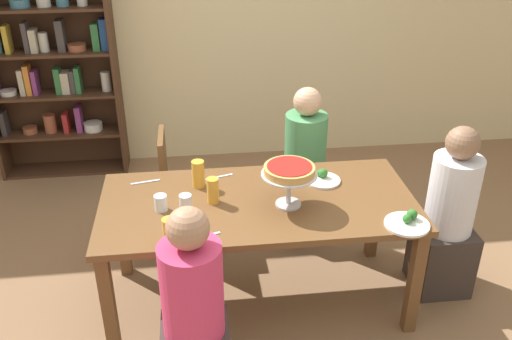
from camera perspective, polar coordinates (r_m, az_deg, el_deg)
The scene contains 19 objects.
ground_plane at distance 3.70m, azimuth 0.19°, elevation -13.01°, with size 12.00×12.00×0.00m, color #846042.
rear_partition at distance 5.09m, azimuth -2.96°, elevation 16.31°, with size 8.00×0.12×2.80m, color beige.
dining_table at distance 3.31m, azimuth 0.21°, elevation -4.40°, with size 1.85×0.87×0.74m.
bookshelf at distance 5.09m, azimuth -20.75°, elevation 11.91°, with size 1.10×0.30×2.21m.
diner_head_east at distance 3.71m, azimuth 19.03°, elevation -5.18°, with size 0.34×0.34×1.15m.
diner_near_left at distance 2.83m, azimuth -6.35°, elevation -15.40°, with size 0.34×0.34×1.15m.
diner_far_right at distance 4.10m, azimuth 4.98°, elevation -0.29°, with size 0.34×0.34×1.15m.
chair_far_left at distance 4.00m, azimuth -7.76°, elevation -1.36°, with size 0.40×0.40×0.87m.
deep_dish_pizza_stand at distance 3.12m, azimuth 3.43°, elevation -0.29°, with size 0.32×0.32×0.25m.
salad_plate_near_diner at distance 3.15m, azimuth 15.31°, elevation -5.16°, with size 0.25×0.25×0.07m.
salad_plate_far_diner at distance 3.49m, azimuth 6.86°, elevation -0.85°, with size 0.22×0.22×0.07m.
beer_glass_amber_tall at distance 3.39m, azimuth -5.95°, elevation -0.39°, with size 0.08×0.08×0.17m, color gold.
beer_glass_amber_short at distance 2.89m, azimuth -8.82°, elevation -6.24°, with size 0.08×0.08×0.15m, color gold.
beer_glass_amber_spare at distance 3.22m, azimuth -4.45°, elevation -2.11°, with size 0.07×0.07×0.16m, color gold.
water_glass_clear_near at distance 3.19m, azimuth -9.75°, elevation -3.34°, with size 0.07×0.07×0.09m, color white.
water_glass_clear_far at distance 3.14m, azimuth -7.22°, elevation -3.51°, with size 0.07×0.07×0.12m, color white.
cutlery_fork_near at distance 3.52m, azimuth -11.28°, elevation -1.22°, with size 0.18×0.02×0.01m, color silver.
cutlery_knife_near at distance 3.52m, azimuth -3.79°, elevation -0.71°, with size 0.18×0.02×0.01m, color silver.
cutlery_fork_far at distance 2.96m, azimuth -5.35°, elevation -6.81°, with size 0.18×0.02×0.01m, color silver.
Camera 1 is at (-0.35, -2.77, 2.43)m, focal length 38.99 mm.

